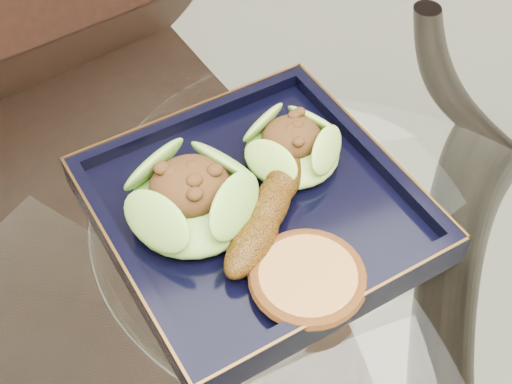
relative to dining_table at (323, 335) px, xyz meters
name	(u,v)px	position (x,y,z in m)	size (l,w,h in m)	color
dining_table	(323,335)	(0.00, 0.00, 0.00)	(1.13, 1.13, 0.77)	white
dining_chair	(140,215)	(-0.12, 0.31, -0.09)	(0.46, 0.46, 0.91)	black
navy_plate	(256,213)	(-0.05, 0.06, 0.17)	(0.27, 0.27, 0.02)	black
lettuce_wrap_left	(192,201)	(-0.11, 0.07, 0.20)	(0.11, 0.11, 0.04)	#5B9A2C
lettuce_wrap_right	(292,149)	(0.00, 0.10, 0.20)	(0.09, 0.09, 0.03)	#60992C
roasted_plantain	(269,206)	(-0.05, 0.04, 0.20)	(0.16, 0.03, 0.03)	#5C3809
crumb_patty	(308,280)	(-0.05, -0.04, 0.19)	(0.09, 0.09, 0.02)	#BB773E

